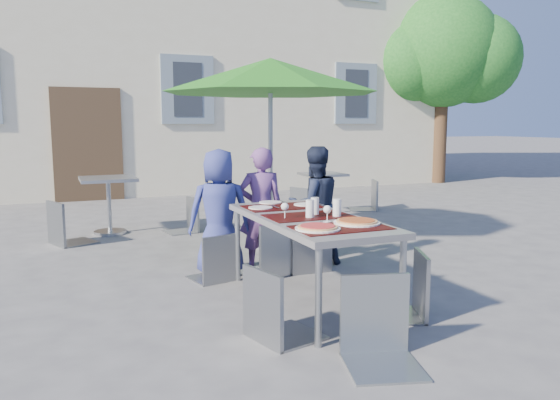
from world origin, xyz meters
name	(u,v)px	position (x,y,z in m)	size (l,w,h in m)	color
ground	(394,300)	(0.00, 0.00, 0.00)	(90.00, 90.00, 0.00)	#4A4A4D
tree	(443,53)	(6.55, 7.54, 3.25)	(3.60, 3.00, 4.70)	#432D1C
dining_table	(308,223)	(-0.72, 0.23, 0.70)	(0.80, 1.85, 0.76)	#434348
pizza_near_left	(318,227)	(-0.92, -0.33, 0.77)	(0.33, 0.33, 0.03)	white
pizza_near_right	(357,222)	(-0.53, -0.24, 0.77)	(0.36, 0.36, 0.03)	white
glassware	(318,208)	(-0.67, 0.15, 0.83)	(0.50, 0.40, 0.15)	silver
place_settings	(279,205)	(-0.72, 0.86, 0.76)	(0.72, 0.49, 0.01)	white
child_0	(219,212)	(-1.15, 1.38, 0.64)	(0.62, 0.41, 1.27)	navy
child_1	(261,209)	(-0.70, 1.40, 0.64)	(0.47, 0.31, 1.28)	#643D7C
child_2	(314,206)	(-0.10, 1.37, 0.64)	(0.62, 0.36, 1.28)	#1A2139
chair_0	(216,229)	(-1.26, 1.16, 0.52)	(0.47, 0.48, 0.89)	gray
chair_1	(271,215)	(-0.70, 1.12, 0.62)	(0.59, 0.59, 1.06)	#8F949A
chair_2	(308,215)	(-0.28, 1.14, 0.59)	(0.46, 0.46, 1.00)	slate
chair_3	(275,259)	(-1.29, -0.41, 0.59)	(0.54, 0.54, 1.00)	gray
chair_4	(409,245)	(-0.14, -0.37, 0.58)	(0.58, 0.57, 0.98)	gray
chair_5	(381,269)	(-0.80, -0.98, 0.61)	(0.57, 0.58, 1.04)	#8F979A
patio_umbrella	(270,77)	(-0.19, 2.41, 2.07)	(2.62, 2.62, 2.30)	#B7B9BF
cafe_table_0	(109,194)	(-1.97, 3.94, 0.55)	(0.73, 0.73, 0.78)	#B7B9BF
bg_chair_l_0	(63,196)	(-2.56, 3.44, 0.62)	(0.61, 0.61, 1.05)	gray
bg_chair_r_0	(186,195)	(-0.96, 3.66, 0.53)	(0.46, 0.46, 0.91)	gray
cafe_table_1	(323,188)	(1.46, 4.19, 0.46)	(0.65, 0.65, 0.70)	#B7B9BF
bg_chair_l_1	(303,184)	(1.18, 4.37, 0.51)	(0.52, 0.51, 0.87)	gray
bg_chair_r_1	(369,177)	(2.44, 4.34, 0.59)	(0.57, 0.57, 1.00)	gray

